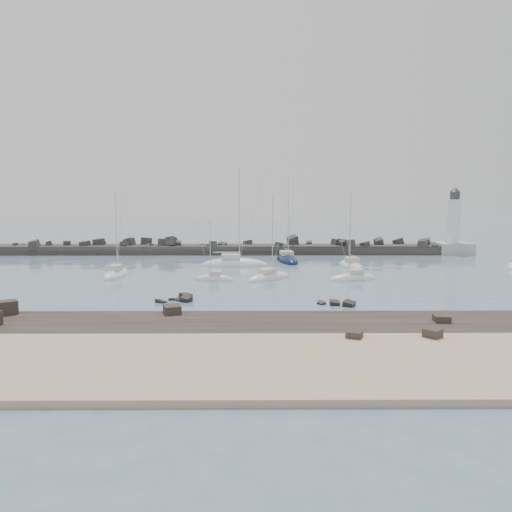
{
  "coord_description": "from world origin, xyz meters",
  "views": [
    {
      "loc": [
        4.79,
        -66.56,
        12.27
      ],
      "look_at": [
        5.27,
        12.0,
        2.65
      ],
      "focal_mm": 35.0,
      "sensor_mm": 36.0,
      "label": 1
    }
  ],
  "objects": [
    {
      "name": "sand_strip",
      "position": [
        0.0,
        -32.0,
        0.0
      ],
      "size": [
        140.0,
        14.0,
        1.0
      ],
      "primitive_type": "cube",
      "color": "#CCB18D",
      "rests_on": "ground"
    },
    {
      "name": "sailboat_9",
      "position": [
        21.49,
        17.41,
        0.15
      ],
      "size": [
        4.25,
        9.31,
        14.29
      ],
      "color": "white",
      "rests_on": "ground"
    },
    {
      "name": "rock_cluster_near",
      "position": [
        -3.89,
        -9.04,
        0.1
      ],
      "size": [
        4.39,
        3.61,
        1.29
      ],
      "color": "black",
      "rests_on": "ground"
    },
    {
      "name": "sailboat_3",
      "position": [
        -16.07,
        8.57,
        0.15
      ],
      "size": [
        3.36,
        8.86,
        13.84
      ],
      "color": "white",
      "rests_on": "ground"
    },
    {
      "name": "ground",
      "position": [
        0.0,
        0.0,
        0.0
      ],
      "size": [
        400.0,
        400.0,
        0.0
      ],
      "primitive_type": "plane",
      "color": "slate",
      "rests_on": "ground"
    },
    {
      "name": "lighthouse",
      "position": [
        47.0,
        38.0,
        3.09
      ],
      "size": [
        7.0,
        7.0,
        14.6
      ],
      "color": "#A7A8A2",
      "rests_on": "ground"
    },
    {
      "name": "sailboat_6",
      "position": [
        7.17,
        5.81,
        0.13
      ],
      "size": [
        7.73,
        7.63,
        13.08
      ],
      "color": "white",
      "rests_on": "ground"
    },
    {
      "name": "sailboat_7",
      "position": [
        11.15,
        25.44,
        0.15
      ],
      "size": [
        4.77,
        11.0,
        16.7
      ],
      "color": "#0E143B",
      "rests_on": "ground"
    },
    {
      "name": "rock_shelf",
      "position": [
        -0.05,
        -22.0,
        0.02
      ],
      "size": [
        140.0,
        12.2,
        2.05
      ],
      "color": "#2B221E",
      "rests_on": "ground"
    },
    {
      "name": "sailboat_5",
      "position": [
        -0.92,
        4.8,
        0.13
      ],
      "size": [
        6.05,
        2.94,
        9.41
      ],
      "color": "white",
      "rests_on": "ground"
    },
    {
      "name": "sailboat_4",
      "position": [
        1.5,
        19.76,
        0.15
      ],
      "size": [
        11.66,
        3.77,
        18.19
      ],
      "color": "white",
      "rests_on": "ground"
    },
    {
      "name": "breakwater",
      "position": [
        -7.13,
        38.0,
        0.3
      ],
      "size": [
        115.0,
        7.01,
        5.33
      ],
      "color": "#2B2926",
      "rests_on": "ground"
    },
    {
      "name": "sailboat_8",
      "position": [
        19.37,
        4.91,
        0.14
      ],
      "size": [
        7.85,
        4.39,
        11.94
      ],
      "color": "white",
      "rests_on": "ground"
    },
    {
      "name": "rock_cluster_far",
      "position": [
        14.42,
        -11.65,
        -0.01
      ],
      "size": [
        4.36,
        3.96,
        1.45
      ],
      "color": "black",
      "rests_on": "ground"
    }
  ]
}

